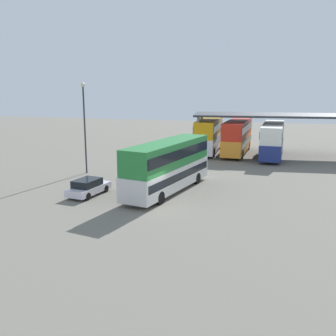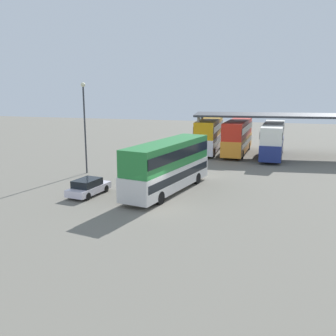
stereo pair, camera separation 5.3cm
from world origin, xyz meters
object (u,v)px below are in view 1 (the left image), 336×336
at_px(double_decker_mid_row, 237,135).
at_px(double_decker_far_right, 273,139).
at_px(double_decker_main, 168,164).
at_px(parked_hatchback, 88,187).
at_px(double_decker_near_canopy, 209,134).
at_px(lamppost_tall, 84,118).

height_order(double_decker_mid_row, double_decker_far_right, double_decker_mid_row).
xyz_separation_m(double_decker_mid_row, double_decker_far_right, (4.41, -1.51, -0.09)).
xyz_separation_m(double_decker_main, parked_hatchback, (-5.87, -2.82, -1.63)).
bearing_deg(double_decker_main, double_decker_far_right, -11.56).
bearing_deg(double_decker_mid_row, double_decker_far_right, -106.55).
bearing_deg(double_decker_far_right, double_decker_near_canopy, 81.11).
height_order(double_decker_main, lamppost_tall, lamppost_tall).
height_order(parked_hatchback, double_decker_mid_row, double_decker_mid_row).
distance_m(double_decker_main, parked_hatchback, 6.72).
height_order(parked_hatchback, double_decker_far_right, double_decker_far_right).
xyz_separation_m(double_decker_main, double_decker_mid_row, (3.67, 20.19, 0.05)).
relative_size(double_decker_mid_row, lamppost_tall, 1.26).
height_order(double_decker_near_canopy, double_decker_far_right, double_decker_near_canopy).
bearing_deg(lamppost_tall, double_decker_near_canopy, 58.21).
height_order(double_decker_mid_row, lamppost_tall, lamppost_tall).
bearing_deg(parked_hatchback, lamppost_tall, 36.78).
bearing_deg(double_decker_mid_row, parked_hatchback, 159.82).
relative_size(parked_hatchback, lamppost_tall, 0.47).
height_order(double_decker_main, parked_hatchback, double_decker_main).
bearing_deg(double_decker_near_canopy, double_decker_main, 178.46).
distance_m(double_decker_near_canopy, lamppost_tall, 18.76).
distance_m(double_decker_near_canopy, double_decker_far_right, 8.29).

